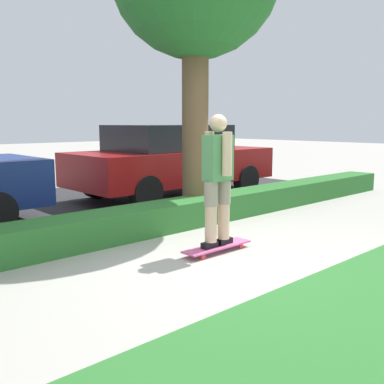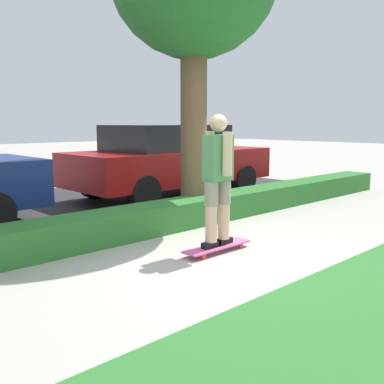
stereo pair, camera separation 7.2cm
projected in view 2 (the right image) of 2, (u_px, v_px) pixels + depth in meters
The scene contains 6 objects.
ground_plane at pixel (223, 260), 5.20m from camera, with size 60.00×60.00×0.00m, color #ADA89E.
street_asphalt at pixel (54, 209), 8.21m from camera, with size 13.07×5.00×0.01m.
hedge_row at pixel (140, 221), 6.32m from camera, with size 13.07×0.60×0.40m.
skateboard at pixel (217, 247), 5.50m from camera, with size 0.99×0.24×0.08m.
skater_person at pixel (218, 177), 5.36m from camera, with size 0.48×0.41×1.59m.
parked_car_middle at pixel (170, 159), 9.62m from camera, with size 4.52×1.96×1.52m.
Camera 2 is at (-3.73, -3.39, 1.57)m, focal length 42.00 mm.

